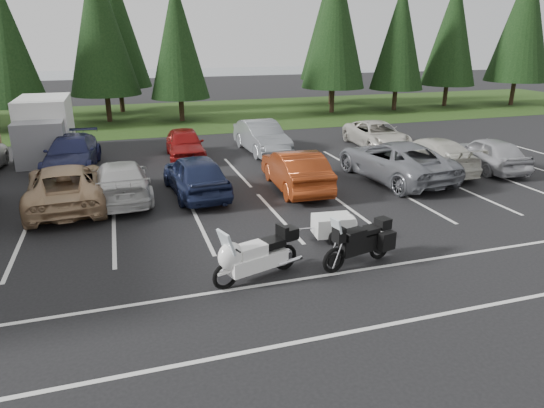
{
  "coord_description": "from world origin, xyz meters",
  "views": [
    {
      "loc": [
        -4.41,
        -13.8,
        5.91
      ],
      "look_at": [
        -0.19,
        -0.5,
        1.02
      ],
      "focal_mm": 32.0,
      "sensor_mm": 36.0,
      "label": 1
    }
  ],
  "objects": [
    {
      "name": "conifer_7",
      "position": [
        17.5,
        21.8,
        5.81
      ],
      "size": [
        4.27,
        4.27,
        9.94
      ],
      "color": "#332316",
      "rests_on": "ground"
    },
    {
      "name": "car_far_4",
      "position": [
        9.09,
        9.62,
        0.7
      ],
      "size": [
        2.59,
        5.14,
        1.39
      ],
      "primitive_type": "imported",
      "rotation": [
        0.0,
        0.0,
        -0.06
      ],
      "color": "beige",
      "rests_on": "ground"
    },
    {
      "name": "car_near_5",
      "position": [
        2.15,
        3.77,
        0.8
      ],
      "size": [
        1.92,
        4.91,
        1.59
      ],
      "primitive_type": "imported",
      "rotation": [
        0.0,
        0.0,
        3.09
      ],
      "color": "maroon",
      "rests_on": "ground"
    },
    {
      "name": "ground",
      "position": [
        0.0,
        0.0,
        0.0
      ],
      "size": [
        120.0,
        120.0,
        0.0
      ],
      "primitive_type": "plane",
      "color": "black",
      "rests_on": "ground"
    },
    {
      "name": "car_near_7",
      "position": [
        8.92,
        4.48,
        0.77
      ],
      "size": [
        2.24,
        5.32,
        1.53
      ],
      "primitive_type": "imported",
      "rotation": [
        0.0,
        0.0,
        3.12
      ],
      "color": "beige",
      "rests_on": "ground"
    },
    {
      "name": "conifer_8",
      "position": [
        23.0,
        22.6,
        6.17
      ],
      "size": [
        4.53,
        4.53,
        10.56
      ],
      "color": "#332316",
      "rests_on": "ground"
    },
    {
      "name": "car_near_3",
      "position": [
        -4.55,
        4.56,
        0.73
      ],
      "size": [
        2.22,
        5.09,
        1.46
      ],
      "primitive_type": "imported",
      "rotation": [
        0.0,
        0.0,
        3.18
      ],
      "color": "#B9B9B6",
      "rests_on": "ground"
    },
    {
      "name": "conifer_5",
      "position": [
        0.0,
        21.6,
        5.63
      ],
      "size": [
        4.14,
        4.14,
        9.63
      ],
      "color": "#332316",
      "rests_on": "ground"
    },
    {
      "name": "conifer_6",
      "position": [
        12.0,
        22.1,
        6.71
      ],
      "size": [
        4.93,
        4.93,
        11.48
      ],
      "color": "#332316",
      "rests_on": "ground"
    },
    {
      "name": "box_truck",
      "position": [
        -8.0,
        12.5,
        1.45
      ],
      "size": [
        2.4,
        5.6,
        2.9
      ],
      "primitive_type": null,
      "color": "silver",
      "rests_on": "ground"
    },
    {
      "name": "car_near_8",
      "position": [
        11.63,
        3.93,
        0.76
      ],
      "size": [
        2.23,
        4.61,
        1.52
      ],
      "primitive_type": "imported",
      "rotation": [
        0.0,
        0.0,
        3.04
      ],
      "color": "#A8A8AD",
      "rests_on": "ground"
    },
    {
      "name": "conifer_back_b",
      "position": [
        -4.0,
        27.5,
        6.77
      ],
      "size": [
        4.97,
        4.97,
        11.58
      ],
      "color": "#332316",
      "rests_on": "ground"
    },
    {
      "name": "car_far_1",
      "position": [
        -6.59,
        9.59,
        0.77
      ],
      "size": [
        2.58,
        5.46,
        1.54
      ],
      "primitive_type": "imported",
      "rotation": [
        0.0,
        0.0,
        -0.08
      ],
      "color": "#1C2046",
      "rests_on": "ground"
    },
    {
      "name": "car_far_2",
      "position": [
        -1.35,
        10.28,
        0.74
      ],
      "size": [
        1.93,
        4.42,
        1.48
      ],
      "primitive_type": "imported",
      "rotation": [
        0.0,
        0.0,
        -0.04
      ],
      "color": "maroon",
      "rests_on": "ground"
    },
    {
      "name": "car_near_4",
      "position": [
        -1.78,
        4.25,
        0.81
      ],
      "size": [
        2.27,
        4.87,
        1.62
      ],
      "primitive_type": "imported",
      "rotation": [
        0.0,
        0.0,
        3.22
      ],
      "color": "#1A2242",
      "rests_on": "ground"
    },
    {
      "name": "grass_strip",
      "position": [
        0.0,
        24.0,
        0.01
      ],
      "size": [
        80.0,
        16.0,
        0.01
      ],
      "primitive_type": "cube",
      "color": "#203711",
      "rests_on": "ground"
    },
    {
      "name": "car_far_3",
      "position": [
        2.7,
        10.4,
        0.81
      ],
      "size": [
        1.98,
        5.03,
        1.63
      ],
      "primitive_type": "imported",
      "rotation": [
        0.0,
        0.0,
        0.05
      ],
      "color": "slate",
      "rests_on": "ground"
    },
    {
      "name": "cargo_trailer",
      "position": [
        1.45,
        -1.39,
        0.39
      ],
      "size": [
        1.77,
        1.11,
        0.78
      ],
      "primitive_type": null,
      "rotation": [
        0.0,
        0.0,
        -0.1
      ],
      "color": "white",
      "rests_on": "ground"
    },
    {
      "name": "conifer_9",
      "position": [
        29.0,
        21.3,
        7.07
      ],
      "size": [
        5.19,
        5.19,
        12.1
      ],
      "color": "#332316",
      "rests_on": "ground"
    },
    {
      "name": "touring_motorcycle",
      "position": [
        -1.44,
        -3.12,
        0.77
      ],
      "size": [
        2.92,
        1.67,
        1.54
      ],
      "primitive_type": null,
      "rotation": [
        0.0,
        0.0,
        0.31
      ],
      "color": "white",
      "rests_on": "ground"
    },
    {
      "name": "adventure_motorcycle",
      "position": [
        1.36,
        -3.21,
        0.77
      ],
      "size": [
        2.67,
        1.46,
        1.54
      ],
      "primitive_type": null,
      "rotation": [
        0.0,
        0.0,
        0.24
      ],
      "color": "black",
      "rests_on": "ground"
    },
    {
      "name": "conifer_3",
      "position": [
        -10.5,
        21.4,
        5.27
      ],
      "size": [
        3.87,
        3.87,
        9.02
      ],
      "color": "#332316",
      "rests_on": "ground"
    },
    {
      "name": "car_near_2",
      "position": [
        -6.48,
        4.33,
        0.77
      ],
      "size": [
        2.9,
        5.7,
        1.54
      ],
      "primitive_type": "imported",
      "rotation": [
        0.0,
        0.0,
        3.2
      ],
      "color": "tan",
      "rests_on": "ground"
    },
    {
      "name": "conifer_4",
      "position": [
        -5.0,
        22.9,
        6.53
      ],
      "size": [
        4.8,
        4.8,
        11.17
      ],
      "color": "#332316",
      "rests_on": "ground"
    },
    {
      "name": "lake_water",
      "position": [
        4.0,
        55.0,
        0.0
      ],
      "size": [
        70.0,
        50.0,
        0.02
      ],
      "primitive_type": "cube",
      "color": "gray",
      "rests_on": "ground"
    },
    {
      "name": "conifer_back_c",
      "position": [
        14.0,
        26.8,
        7.49
      ],
      "size": [
        5.5,
        5.5,
        12.81
      ],
      "color": "#332316",
      "rests_on": "ground"
    },
    {
      "name": "stall_markings",
      "position": [
        0.0,
        2.0,
        0.0
      ],
      "size": [
        32.0,
        16.0,
        0.01
      ],
      "primitive_type": "cube",
      "color": "silver",
      "rests_on": "ground"
    },
    {
      "name": "car_near_6",
      "position": [
        6.67,
        3.83,
        0.83
      ],
      "size": [
        3.34,
        6.21,
        1.66
      ],
      "primitive_type": "imported",
      "rotation": [
        0.0,
        0.0,
        3.24
      ],
      "color": "slate",
      "rests_on": "ground"
    }
  ]
}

